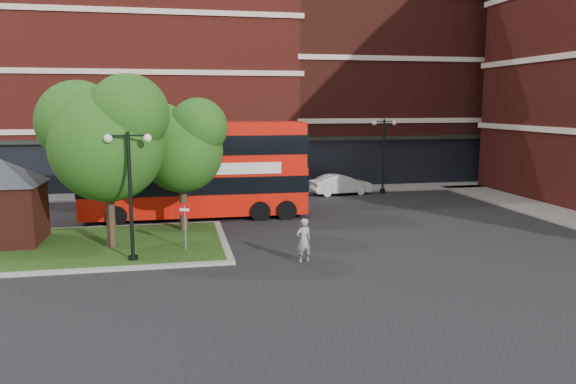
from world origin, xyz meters
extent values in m
plane|color=black|center=(0.00, 0.00, 0.00)|extent=(120.00, 120.00, 0.00)
cube|color=slate|center=(0.00, 16.50, 0.06)|extent=(44.00, 3.00, 0.12)
cube|color=maroon|center=(-8.00, 24.00, 7.00)|extent=(26.00, 12.00, 14.00)
cube|color=#471911|center=(14.00, 24.00, 8.00)|extent=(18.00, 12.00, 16.00)
cube|color=gray|center=(-8.00, 3.00, 0.06)|extent=(12.60, 7.60, 0.12)
cube|color=#19380F|center=(-8.00, 3.00, 0.07)|extent=(12.00, 7.00, 0.15)
cube|color=#471911|center=(-11.00, 4.00, 1.40)|extent=(3.00, 3.00, 2.50)
cone|color=#23262B|center=(-11.00, 4.00, 3.20)|extent=(6.51, 6.51, 1.10)
cylinder|color=#2D2116|center=(-6.50, 2.50, 1.96)|extent=(0.36, 0.36, 3.92)
sphere|color=#204A12|center=(-6.50, 2.50, 4.34)|extent=(4.60, 4.60, 4.60)
sphere|color=#204A12|center=(-7.65, 3.19, 5.25)|extent=(3.45, 3.45, 3.45)
sphere|color=#204A12|center=(-5.58, 2.04, 5.60)|extent=(3.22, 3.22, 3.22)
cylinder|color=#2D2116|center=(-3.50, 5.00, 1.74)|extent=(0.36, 0.36, 3.47)
sphere|color=#204A12|center=(-3.50, 5.00, 3.84)|extent=(3.80, 3.80, 3.80)
sphere|color=#204A12|center=(-4.45, 5.57, 4.65)|extent=(2.85, 2.85, 2.85)
sphere|color=#204A12|center=(-2.74, 4.62, 4.96)|extent=(2.66, 2.66, 2.66)
cylinder|color=black|center=(-5.50, 0.20, 2.50)|extent=(0.14, 0.14, 5.00)
cylinder|color=black|center=(-5.50, 0.20, 0.15)|extent=(0.36, 0.36, 0.30)
cube|color=black|center=(-5.50, 0.20, 4.85)|extent=(1.40, 0.06, 0.06)
sphere|color=#F2EACC|center=(-6.20, 0.20, 4.75)|extent=(0.32, 0.32, 0.32)
sphere|color=#F2EACC|center=(-4.80, 0.20, 4.75)|extent=(0.32, 0.32, 0.32)
cylinder|color=black|center=(2.00, 14.50, 2.50)|extent=(0.14, 0.14, 5.00)
cylinder|color=black|center=(2.00, 14.50, 0.15)|extent=(0.36, 0.36, 0.30)
cube|color=black|center=(2.00, 14.50, 4.85)|extent=(1.40, 0.06, 0.06)
sphere|color=#F2EACC|center=(1.30, 14.50, 4.75)|extent=(0.32, 0.32, 0.32)
sphere|color=#F2EACC|center=(2.70, 14.50, 4.75)|extent=(0.32, 0.32, 0.32)
cylinder|color=black|center=(10.00, 14.50, 2.50)|extent=(0.14, 0.14, 5.00)
cylinder|color=black|center=(10.00, 14.50, 0.15)|extent=(0.36, 0.36, 0.30)
cube|color=black|center=(10.00, 14.50, 4.85)|extent=(1.40, 0.06, 0.06)
sphere|color=#F2EACC|center=(9.30, 14.50, 4.75)|extent=(0.32, 0.32, 0.32)
sphere|color=#F2EACC|center=(10.70, 14.50, 4.75)|extent=(0.32, 0.32, 0.32)
cube|color=red|center=(-2.80, 8.49, 1.59)|extent=(11.67, 2.78, 2.22)
cube|color=red|center=(-2.80, 8.49, 3.81)|extent=(11.55, 2.75, 2.22)
cube|color=black|center=(-2.80, 8.49, 3.92)|extent=(11.67, 2.78, 1.01)
cube|color=silver|center=(-2.81, 7.14, 2.75)|extent=(8.73, 0.14, 0.58)
imported|color=gray|center=(0.90, -0.90, 0.85)|extent=(0.71, 0.56, 1.70)
imported|color=#B7BABE|center=(0.56, 16.00, 0.64)|extent=(3.79, 1.57, 1.28)
imported|color=silver|center=(7.03, 14.50, 0.68)|extent=(4.27, 1.98, 1.36)
cylinder|color=slate|center=(-3.50, 1.38, 0.98)|extent=(0.07, 0.07, 1.96)
cylinder|color=red|center=(-3.50, 1.38, 1.79)|extent=(0.54, 0.28, 0.57)
cube|color=white|center=(-3.50, 1.38, 1.79)|extent=(0.38, 0.20, 0.11)
camera|label=1|loc=(-3.83, -21.24, 5.99)|focal=35.00mm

